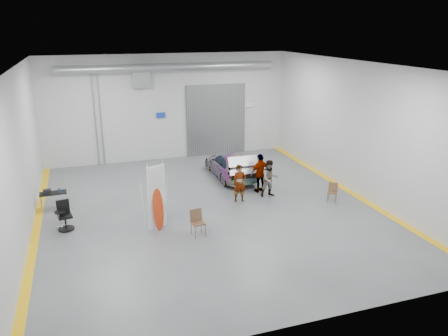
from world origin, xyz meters
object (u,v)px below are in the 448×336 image
object	(u,v)px
folding_chair_near	(198,228)
work_table	(51,193)
person_b	(270,178)
person_c	(260,173)
office_chair	(65,217)
person_a	(240,183)
surfboard_display	(155,203)
folding_chair_far	(332,196)
sedan_car	(230,165)
shop_stool	(61,221)

from	to	relation	value
folding_chair_near	work_table	size ratio (longest dim) A/B	0.88
person_b	person_c	distance (m)	0.71
work_table	office_chair	bearing A→B (deg)	-76.46
person_a	office_chair	bearing A→B (deg)	-170.63
surfboard_display	person_b	bearing A→B (deg)	-2.31
person_c	folding_chair_far	world-z (taller)	person_c
surfboard_display	folding_chair_near	xyz separation A→B (m)	(1.39, -0.93, -0.80)
folding_chair_far	folding_chair_near	bearing A→B (deg)	-128.75
sedan_car	work_table	size ratio (longest dim) A/B	3.86
person_c	shop_stool	xyz separation A→B (m)	(-8.79, -1.42, -0.53)
person_a	person_c	size ratio (longest dim) A/B	0.91
surfboard_display	person_a	bearing A→B (deg)	2.55
person_c	surfboard_display	bearing A→B (deg)	12.74
person_b	office_chair	xyz separation A→B (m)	(-8.80, -0.67, -0.36)
person_a	surfboard_display	bearing A→B (deg)	-151.58
folding_chair_near	sedan_car	bearing A→B (deg)	53.54
sedan_car	folding_chair_near	bearing A→B (deg)	60.79
folding_chair_near	surfboard_display	bearing A→B (deg)	139.09
folding_chair_far	sedan_car	bearing A→B (deg)	164.41
sedan_car	person_c	bearing A→B (deg)	104.52
work_table	office_chair	distance (m)	2.41
person_a	folding_chair_far	bearing A→B (deg)	-14.07
person_b	folding_chair_near	size ratio (longest dim) A/B	1.75
folding_chair_far	work_table	size ratio (longest dim) A/B	0.75
sedan_car	office_chair	xyz separation A→B (m)	(-7.98, -3.81, -0.13)
person_b	person_c	size ratio (longest dim) A/B	0.93
person_c	folding_chair_far	bearing A→B (deg)	127.42
work_table	sedan_car	bearing A→B (deg)	9.76
surfboard_display	folding_chair_near	bearing A→B (deg)	-54.55
surfboard_display	work_table	xyz separation A→B (m)	(-3.85, 3.52, -0.42)
person_b	work_table	distance (m)	9.51
sedan_car	person_c	xyz separation A→B (m)	(0.64, -2.45, 0.30)
folding_chair_near	folding_chair_far	bearing A→B (deg)	4.35
sedan_car	person_a	bearing A→B (deg)	78.03
folding_chair_near	person_b	bearing A→B (deg)	26.78
person_c	person_b	bearing A→B (deg)	92.00
shop_stool	person_a	bearing A→B (deg)	4.80
folding_chair_near	shop_stool	xyz separation A→B (m)	(-4.85, 2.04, 0.09)
person_b	surfboard_display	bearing A→B (deg)	-160.23
person_b	surfboard_display	size ratio (longest dim) A/B	0.63
folding_chair_far	person_b	bearing A→B (deg)	-171.84
shop_stool	folding_chair_far	bearing A→B (deg)	-3.58
surfboard_display	folding_chair_far	distance (m)	7.94
person_a	person_b	bearing A→B (deg)	9.33
person_a	shop_stool	world-z (taller)	person_a
person_b	folding_chair_far	distance (m)	2.84
surfboard_display	work_table	distance (m)	5.23
sedan_car	person_b	size ratio (longest dim) A/B	2.52
surfboard_display	folding_chair_near	distance (m)	1.86
person_a	folding_chair_far	world-z (taller)	person_a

